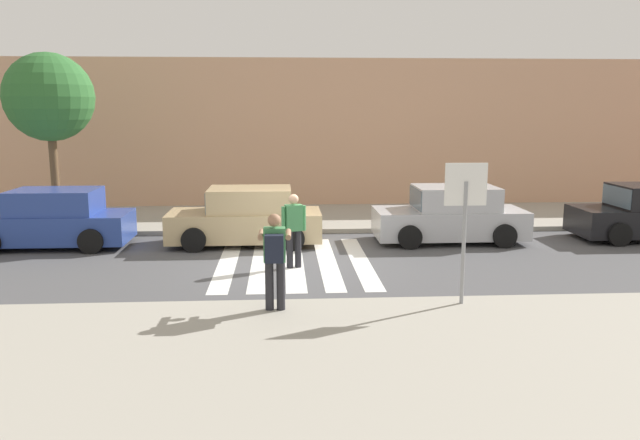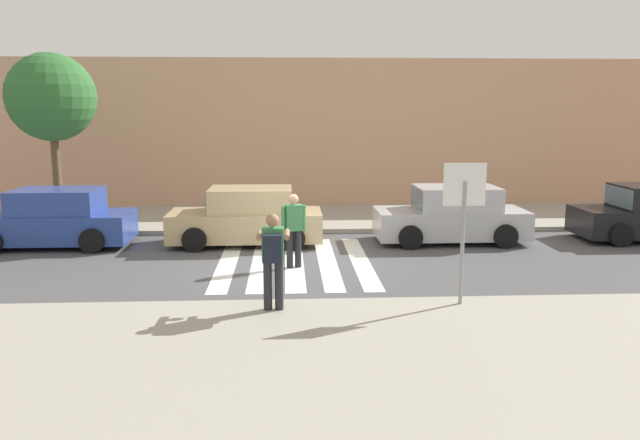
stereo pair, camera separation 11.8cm
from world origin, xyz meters
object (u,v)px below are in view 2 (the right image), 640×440
Objects in this scene: stop_sign at (464,202)px; parked_car_tan at (247,218)px; parked_car_blue at (54,220)px; photographer_with_backpack at (273,253)px; street_tree_west at (51,98)px; parked_car_silver at (452,216)px; pedestrian_crossing at (294,226)px.

parked_car_tan is at bearing 125.55° from stop_sign.
parked_car_blue and parked_car_tan have the same top height.
parked_car_blue is (-5.97, 6.12, -0.44)m from photographer_with_backpack.
stop_sign is at bearing -39.27° from street_tree_west.
street_tree_west reaches higher than photographer_with_backpack.
parked_car_silver is at bearing -0.00° from parked_car_tan.
stop_sign reaches higher than parked_car_blue.
stop_sign is 0.63× the size of parked_car_tan.
stop_sign is 6.22m from parked_car_silver.
parked_car_silver is (4.80, 6.12, -0.44)m from photographer_with_backpack.
pedestrian_crossing is 0.42× the size of parked_car_silver.
parked_car_silver is 0.80× the size of street_tree_west.
pedestrian_crossing reaches higher than parked_car_silver.
stop_sign is 0.63× the size of parked_car_blue.
photographer_with_backpack is at bearing -51.69° from street_tree_west.
parked_car_silver is (5.63, -0.00, 0.00)m from parked_car_tan.
parked_car_silver is at bearing 0.00° from parked_car_blue.
parked_car_blue is at bearing 134.31° from photographer_with_backpack.
parked_car_tan is at bearing -21.48° from street_tree_west.
photographer_with_backpack is 7.79m from parked_car_silver.
pedestrian_crossing is at bearing -22.26° from parked_car_blue.
stop_sign is at bearing 3.29° from photographer_with_backpack.
street_tree_west is (-11.43, 2.28, 3.23)m from parked_car_silver.
parked_car_blue is at bearing 147.71° from stop_sign.
parked_car_tan is at bearing 97.74° from photographer_with_backpack.
pedestrian_crossing is 2.90m from parked_car_tan.
parked_car_tan is at bearing 115.32° from pedestrian_crossing.
photographer_with_backpack is 0.34× the size of street_tree_west.
photographer_with_backpack is at bearing -128.11° from parked_car_silver.
parked_car_blue is 4.01m from street_tree_west.
street_tree_west is (-6.64, 8.40, 2.79)m from photographer_with_backpack.
pedestrian_crossing is (0.40, 3.51, -0.19)m from photographer_with_backpack.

